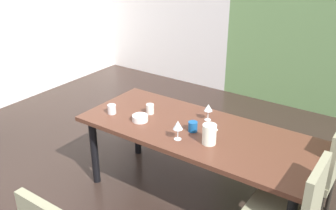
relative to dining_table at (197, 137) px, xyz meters
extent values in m
cube|color=#2E211C|center=(-0.52, -0.48, -0.65)|extent=(5.60, 6.11, 0.02)
cube|color=#573122|center=(0.00, 0.00, 0.06)|extent=(2.05, 0.84, 0.04)
cylinder|color=black|center=(-0.92, 0.32, -0.30)|extent=(0.07, 0.07, 0.67)
cylinder|color=black|center=(0.92, 0.32, -0.30)|extent=(0.07, 0.07, 0.67)
cylinder|color=black|center=(-0.92, -0.32, -0.30)|extent=(0.07, 0.07, 0.67)
cube|color=gray|center=(1.04, -0.32, 0.04)|extent=(0.05, 0.42, 0.48)
cube|color=gray|center=(0.84, 0.32, -0.19)|extent=(0.44, 0.44, 0.07)
cylinder|color=black|center=(0.65, 0.13, -0.43)|extent=(0.04, 0.04, 0.41)
cylinder|color=black|center=(0.65, 0.51, -0.43)|extent=(0.04, 0.04, 0.41)
cylinder|color=black|center=(1.03, 0.51, -0.43)|extent=(0.04, 0.04, 0.41)
cylinder|color=silver|center=(-0.02, 0.20, 0.08)|extent=(0.06, 0.06, 0.00)
cylinder|color=silver|center=(-0.02, 0.20, 0.12)|extent=(0.01, 0.01, 0.09)
cone|color=silver|center=(-0.02, 0.20, 0.20)|extent=(0.07, 0.07, 0.06)
cylinder|color=silver|center=(-0.05, -0.23, 0.08)|extent=(0.06, 0.06, 0.00)
cylinder|color=silver|center=(-0.05, -0.23, 0.13)|extent=(0.01, 0.01, 0.09)
cone|color=silver|center=(-0.05, -0.23, 0.21)|extent=(0.08, 0.08, 0.07)
cylinder|color=silver|center=(-0.49, -0.15, 0.10)|extent=(0.14, 0.14, 0.05)
cylinder|color=silver|center=(-0.51, 0.02, 0.12)|extent=(0.07, 0.07, 0.09)
cylinder|color=silver|center=(-0.80, -0.18, 0.12)|extent=(0.08, 0.08, 0.08)
cylinder|color=#144E8B|center=(-0.02, -0.05, 0.12)|extent=(0.08, 0.08, 0.08)
cylinder|color=white|center=(0.19, -0.15, 0.16)|extent=(0.11, 0.11, 0.16)
cone|color=white|center=(0.24, -0.15, 0.23)|extent=(0.04, 0.04, 0.03)
camera|label=1|loc=(1.36, -2.41, 1.56)|focal=40.00mm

